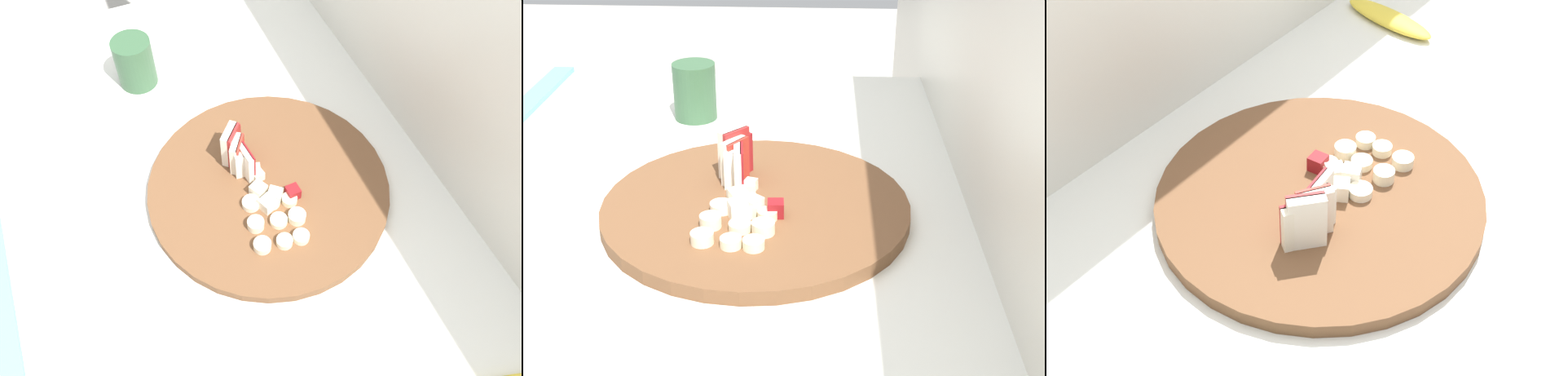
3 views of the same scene
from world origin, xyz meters
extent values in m
cube|color=silver|center=(0.00, 0.38, 0.73)|extent=(2.40, 0.04, 1.47)
cylinder|color=brown|center=(-0.12, 0.09, 0.89)|extent=(0.39, 0.39, 0.02)
cube|color=#A32323|center=(-0.19, 0.06, 0.93)|extent=(0.04, 0.03, 0.07)
cube|color=white|center=(-0.20, 0.05, 0.93)|extent=(0.04, 0.04, 0.07)
cube|color=maroon|center=(-0.20, 0.07, 0.93)|extent=(0.03, 0.03, 0.06)
cube|color=#EFE5CC|center=(-0.20, 0.06, 0.93)|extent=(0.04, 0.03, 0.06)
cube|color=#B22D23|center=(-0.17, 0.06, 0.93)|extent=(0.04, 0.03, 0.06)
cube|color=#EFE5CC|center=(-0.18, 0.06, 0.93)|extent=(0.04, 0.03, 0.06)
cube|color=maroon|center=(-0.17, 0.06, 0.93)|extent=(0.05, 0.01, 0.05)
cube|color=white|center=(-0.17, 0.06, 0.93)|extent=(0.05, 0.02, 0.05)
cube|color=maroon|center=(-0.15, 0.07, 0.93)|extent=(0.04, 0.01, 0.06)
cube|color=white|center=(-0.15, 0.06, 0.93)|extent=(0.04, 0.01, 0.06)
cube|color=#EFE5CC|center=(-0.14, 0.08, 0.91)|extent=(0.02, 0.02, 0.02)
cube|color=beige|center=(-0.11, 0.07, 0.91)|extent=(0.03, 0.03, 0.02)
cube|color=#EFE5CC|center=(-0.15, 0.08, 0.91)|extent=(0.02, 0.02, 0.02)
cube|color=maroon|center=(-0.09, 0.12, 0.91)|extent=(0.02, 0.02, 0.02)
cube|color=white|center=(-0.08, 0.07, 0.91)|extent=(0.03, 0.03, 0.02)
cube|color=beige|center=(-0.09, 0.09, 0.91)|extent=(0.03, 0.03, 0.02)
cylinder|color=white|center=(-0.09, 0.05, 0.91)|extent=(0.03, 0.03, 0.01)
cylinder|color=#F4EAC6|center=(-0.06, 0.04, 0.91)|extent=(0.03, 0.03, 0.02)
cylinder|color=#F4EAC6|center=(-0.02, 0.04, 0.91)|extent=(0.03, 0.03, 0.01)
cylinder|color=white|center=(-0.09, 0.08, 0.91)|extent=(0.03, 0.03, 0.02)
cylinder|color=#F4EAC6|center=(-0.05, 0.08, 0.91)|extent=(0.03, 0.03, 0.01)
cylinder|color=#F4EAC6|center=(-0.01, 0.07, 0.91)|extent=(0.02, 0.02, 0.01)
cylinder|color=beige|center=(-0.08, 0.11, 0.91)|extent=(0.02, 0.02, 0.01)
cylinder|color=#F4EAC6|center=(-0.04, 0.11, 0.91)|extent=(0.03, 0.03, 0.01)
cylinder|color=#F4EAC6|center=(-0.01, 0.10, 0.91)|extent=(0.03, 0.03, 0.01)
ellipsoid|color=gold|center=(0.30, 0.25, 0.89)|extent=(0.08, 0.18, 0.02)
camera|label=1|loc=(0.33, -0.11, 1.62)|focal=37.04mm
camera|label=2|loc=(0.68, 0.17, 1.33)|focal=49.25mm
camera|label=3|loc=(-0.64, -0.28, 1.49)|focal=50.44mm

